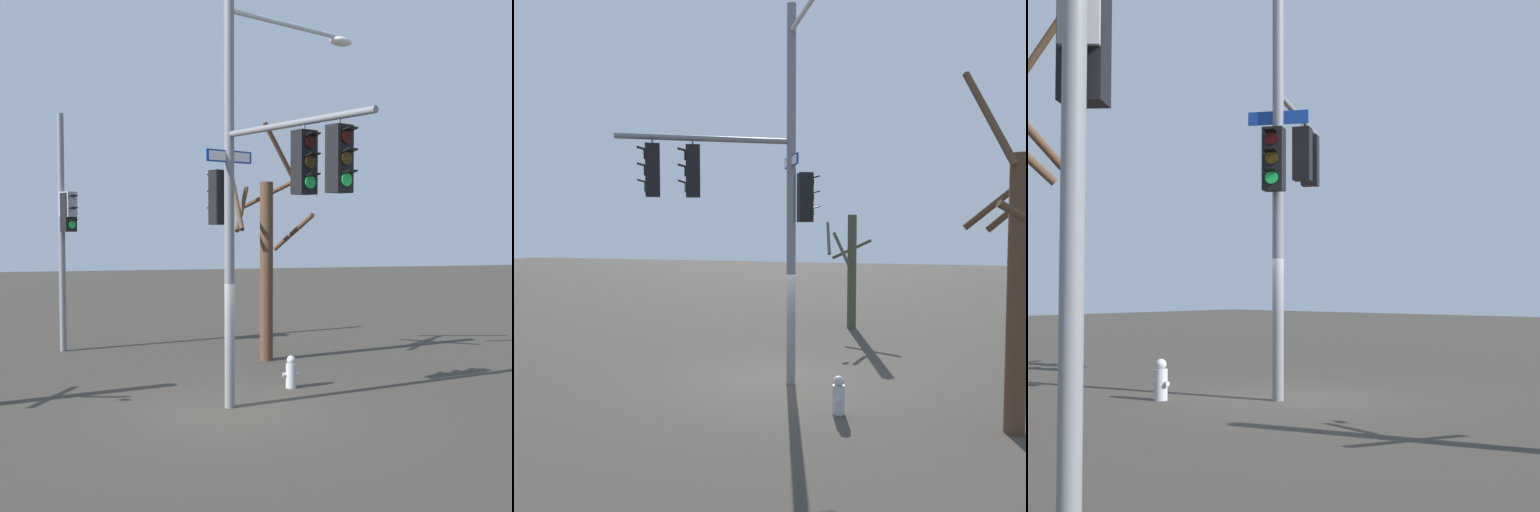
{
  "view_description": "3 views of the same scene",
  "coord_description": "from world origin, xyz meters",
  "views": [
    {
      "loc": [
        -2.12,
        -12.73,
        3.71
      ],
      "look_at": [
        0.48,
        -0.15,
        3.07
      ],
      "focal_mm": 46.79,
      "sensor_mm": 36.0,
      "label": 1
    },
    {
      "loc": [
        11.28,
        2.87,
        3.55
      ],
      "look_at": [
        0.44,
        -0.05,
        2.92
      ],
      "focal_mm": 36.11,
      "sensor_mm": 36.0,
      "label": 2
    },
    {
      "loc": [
        -8.56,
        10.43,
        1.98
      ],
      "look_at": [
        0.12,
        0.07,
        2.56
      ],
      "focal_mm": 52.65,
      "sensor_mm": 36.0,
      "label": 3
    }
  ],
  "objects": [
    {
      "name": "main_signal_pole_assembly",
      "position": [
        0.61,
        -0.32,
        4.77
      ],
      "size": [
        3.62,
        5.11,
        8.43
      ],
      "rotation": [
        0.0,
        0.0,
        5.19
      ],
      "color": "slate",
      "rests_on": "ground"
    },
    {
      "name": "secondary_pole_assembly",
      "position": [
        -3.61,
        7.01,
        3.75
      ],
      "size": [
        0.58,
        0.64,
        6.82
      ],
      "rotation": [
        0.0,
        0.0,
        5.44
      ],
      "color": "slate",
      "rests_on": "ground"
    },
    {
      "name": "ground_plane",
      "position": [
        0.0,
        0.0,
        0.0
      ],
      "size": [
        80.0,
        80.0,
        0.0
      ],
      "primitive_type": "plane",
      "color": "#3B362F"
    },
    {
      "name": "fire_hydrant",
      "position": [
        1.65,
        1.63,
        0.34
      ],
      "size": [
        0.38,
        0.24,
        0.73
      ],
      "color": "#B2B2B7",
      "rests_on": "ground"
    }
  ]
}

